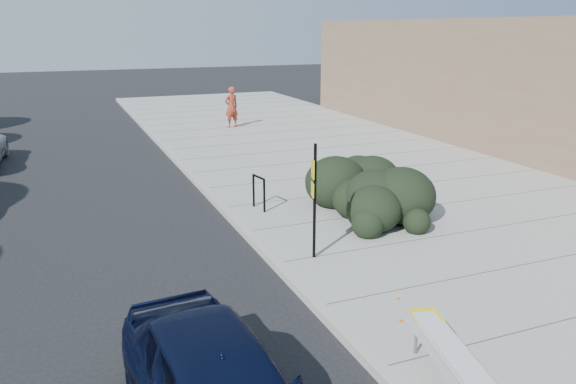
# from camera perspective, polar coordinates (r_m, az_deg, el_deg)

# --- Properties ---
(ground) EXTENTS (120.00, 120.00, 0.00)m
(ground) POSITION_cam_1_polar(r_m,az_deg,el_deg) (11.70, -0.96, -7.88)
(ground) COLOR black
(ground) RESTS_ON ground
(sidewalk_near) EXTENTS (11.20, 50.00, 0.15)m
(sidewalk_near) POSITION_cam_1_polar(r_m,az_deg,el_deg) (18.31, 9.68, 1.19)
(sidewalk_near) COLOR gray
(sidewalk_near) RESTS_ON ground
(curb_near) EXTENTS (0.22, 50.00, 0.17)m
(curb_near) POSITION_cam_1_polar(r_m,az_deg,el_deg) (16.14, -7.47, -0.76)
(curb_near) COLOR #9E9E99
(curb_near) RESTS_ON ground
(bench) EXTENTS (0.91, 2.09, 0.62)m
(bench) POSITION_cam_1_polar(r_m,az_deg,el_deg) (8.07, 15.96, -15.42)
(bench) COLOR gray
(bench) RESTS_ON sidewalk_near
(bike_rack) EXTENTS (0.16, 0.62, 0.91)m
(bike_rack) POSITION_cam_1_polar(r_m,az_deg,el_deg) (14.81, -2.98, 0.27)
(bike_rack) COLOR black
(bike_rack) RESTS_ON sidewalk_near
(sign_post) EXTENTS (0.13, 0.28, 2.44)m
(sign_post) POSITION_cam_1_polar(r_m,az_deg,el_deg) (11.45, 2.66, -0.20)
(sign_post) COLOR black
(sign_post) RESTS_ON sidewalk_near
(hedge) EXTENTS (3.33, 4.79, 1.63)m
(hedge) POSITION_cam_1_polar(r_m,az_deg,el_deg) (14.94, 7.87, 1.34)
(hedge) COLOR black
(hedge) RESTS_ON sidewalk_near
(pedestrian) EXTENTS (0.81, 0.63, 1.94)m
(pedestrian) POSITION_cam_1_polar(r_m,az_deg,el_deg) (27.36, -5.77, 8.59)
(pedestrian) COLOR maroon
(pedestrian) RESTS_ON sidewalk_near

